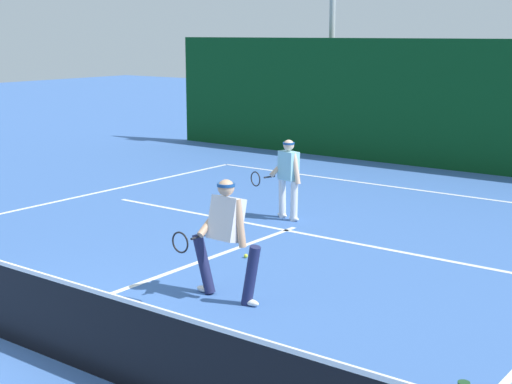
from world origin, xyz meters
name	(u,v)px	position (x,y,z in m)	size (l,w,h in m)	color
court_line_baseline_far	(403,188)	(0.00, 10.95, 0.00)	(10.66, 0.10, 0.01)	white
court_line_service	(286,230)	(0.00, 6.14, 0.00)	(8.69, 0.10, 0.01)	white
court_line_centre	(177,270)	(0.00, 3.20, 0.00)	(0.10, 6.40, 0.01)	white
player_near	(226,234)	(1.41, 2.66, 0.92)	(1.19, 0.90, 1.67)	#1E234C
player_far	(288,176)	(-0.47, 6.86, 0.86)	(0.91, 0.88, 1.56)	silver
tennis_ball	(246,256)	(0.46, 4.33, 0.03)	(0.07, 0.07, 0.07)	#D1E033
back_fence_windscreen	(456,105)	(0.00, 13.89, 1.71)	(18.79, 0.12, 3.42)	#0A3C18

